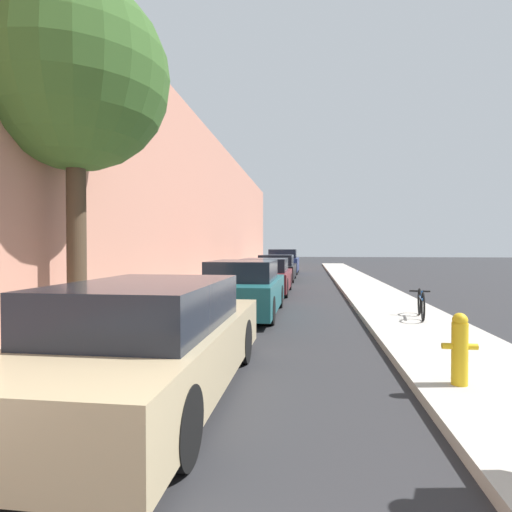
# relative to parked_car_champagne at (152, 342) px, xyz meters

# --- Properties ---
(ground_plane) EXTENTS (120.00, 120.00, 0.00)m
(ground_plane) POSITION_rel_parked_car_champagne_xyz_m (0.96, 10.40, -0.61)
(ground_plane) COLOR #28282B
(sidewalk_left) EXTENTS (2.00, 52.00, 0.12)m
(sidewalk_left) POSITION_rel_parked_car_champagne_xyz_m (-1.94, 10.40, -0.55)
(sidewalk_left) COLOR #ADA89E
(sidewalk_left) RESTS_ON ground
(sidewalk_right) EXTENTS (2.00, 52.00, 0.12)m
(sidewalk_right) POSITION_rel_parked_car_champagne_xyz_m (3.86, 10.40, -0.55)
(sidewalk_right) COLOR #ADA89E
(sidewalk_right) RESTS_ON ground
(building_facade_left) EXTENTS (0.70, 52.00, 7.09)m
(building_facade_left) POSITION_rel_parked_car_champagne_xyz_m (-3.29, 10.40, 2.93)
(building_facade_left) COLOR tan
(building_facade_left) RESTS_ON ground
(parked_car_champagne) EXTENTS (1.70, 4.52, 1.28)m
(parked_car_champagne) POSITION_rel_parked_car_champagne_xyz_m (0.00, 0.00, 0.00)
(parked_car_champagne) COLOR black
(parked_car_champagne) RESTS_ON ground
(parked_car_teal) EXTENTS (1.69, 4.12, 1.33)m
(parked_car_teal) POSITION_rel_parked_car_champagne_xyz_m (0.11, 5.60, 0.02)
(parked_car_teal) COLOR black
(parked_car_teal) RESTS_ON ground
(parked_car_maroon) EXTENTS (1.72, 4.11, 1.25)m
(parked_car_maroon) POSITION_rel_parked_car_champagne_xyz_m (0.12, 10.38, -0.00)
(parked_car_maroon) COLOR black
(parked_car_maroon) RESTS_ON ground
(parked_car_black) EXTENTS (1.81, 4.59, 1.28)m
(parked_car_black) POSITION_rel_parked_car_champagne_xyz_m (0.05, 16.29, 0.00)
(parked_car_black) COLOR black
(parked_car_black) RESTS_ON ground
(parked_car_navy) EXTENTS (1.90, 4.04, 1.54)m
(parked_car_navy) POSITION_rel_parked_car_champagne_xyz_m (0.01, 21.86, 0.11)
(parked_car_navy) COLOR black
(parked_car_navy) RESTS_ON ground
(street_tree_near) EXTENTS (3.26, 3.26, 6.14)m
(street_tree_near) POSITION_rel_parked_car_champagne_xyz_m (-2.37, 2.49, 3.99)
(street_tree_near) COLOR #423323
(street_tree_near) RESTS_ON sidewalk_left
(fire_hydrant) EXTENTS (0.37, 0.17, 0.80)m
(fire_hydrant) POSITION_rel_parked_car_champagne_xyz_m (3.34, 0.49, -0.08)
(fire_hydrant) COLOR gold
(fire_hydrant) RESTS_ON sidewalk_right
(bicycle) EXTENTS (0.44, 1.46, 0.60)m
(bicycle) POSITION_rel_parked_car_champagne_xyz_m (4.08, 4.98, -0.18)
(bicycle) COLOR black
(bicycle) RESTS_ON sidewalk_right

